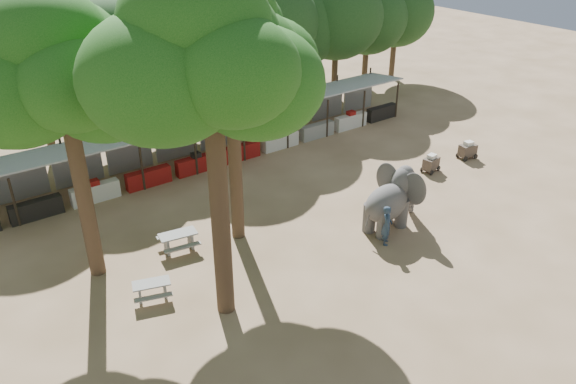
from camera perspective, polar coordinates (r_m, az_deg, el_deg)
ground at (r=22.84m, az=9.57°, el=-8.51°), size 100.00×100.00×0.00m
vendor_stalls at (r=32.04m, az=-7.94°, el=5.18°), size 28.00×2.99×2.80m
yard_tree_left at (r=20.79m, az=-22.68°, el=11.28°), size 7.10×6.90×11.02m
yard_tree_center at (r=16.98m, az=-8.66°, el=13.27°), size 7.10×6.90×12.04m
yard_tree_back at (r=21.95m, az=-6.57°, el=14.90°), size 7.10×6.90×11.36m
backdrop_trees at (r=35.17m, az=-12.62°, el=14.26°), size 46.46×5.95×8.33m
elephant at (r=25.61m, az=10.55°, el=-0.70°), size 3.61×2.71×2.71m
handler at (r=24.44m, az=10.01°, el=-3.34°), size 0.77×0.78×1.82m
picnic_table_near at (r=21.83m, az=-13.67°, el=-9.44°), size 1.69×1.60×0.69m
picnic_table_far at (r=24.32m, az=-11.08°, el=-4.71°), size 1.78×1.65×0.79m
cart_front at (r=31.63m, az=14.33°, el=2.87°), size 1.13×0.84×1.00m
cart_back at (r=33.85m, az=17.79°, el=4.10°), size 1.15×0.85×1.03m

